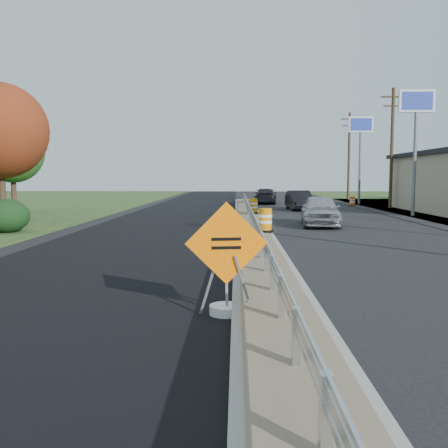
{
  "coord_description": "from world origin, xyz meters",
  "views": [
    {
      "loc": [
        -0.73,
        -15.88,
        2.49
      ],
      "look_at": [
        -1.09,
        -1.18,
        1.1
      ],
      "focal_mm": 40.0,
      "sensor_mm": 36.0,
      "label": 1
    }
  ],
  "objects_px": {
    "barrel_median_near": "(242,238)",
    "barrel_shoulder_far": "(352,202)",
    "car_dark_mid": "(299,200)",
    "caution_sign": "(226,286)",
    "barrel_median_far": "(254,206)",
    "barrel_median_mid": "(265,221)",
    "car_dark_far": "(266,196)",
    "car_silver": "(320,210)"
  },
  "relations": [
    {
      "from": "barrel_shoulder_far",
      "to": "car_dark_mid",
      "type": "distance_m",
      "value": 7.41
    },
    {
      "from": "barrel_median_far",
      "to": "car_silver",
      "type": "distance_m",
      "value": 6.36
    },
    {
      "from": "caution_sign",
      "to": "barrel_median_near",
      "type": "bearing_deg",
      "value": 78.55
    },
    {
      "from": "caution_sign",
      "to": "barrel_median_far",
      "type": "bearing_deg",
      "value": 78.44
    },
    {
      "from": "barrel_median_mid",
      "to": "car_silver",
      "type": "relative_size",
      "value": 0.21
    },
    {
      "from": "caution_sign",
      "to": "car_dark_mid",
      "type": "relative_size",
      "value": 0.46
    },
    {
      "from": "barrel_median_mid",
      "to": "car_dark_mid",
      "type": "distance_m",
      "value": 17.49
    },
    {
      "from": "car_dark_mid",
      "to": "car_silver",
      "type": "bearing_deg",
      "value": -95.59
    },
    {
      "from": "car_silver",
      "to": "car_dark_mid",
      "type": "distance_m",
      "value": 12.17
    },
    {
      "from": "barrel_median_far",
      "to": "car_silver",
      "type": "xyz_separation_m",
      "value": [
        3.2,
        -5.5,
        0.13
      ]
    },
    {
      "from": "barrel_shoulder_far",
      "to": "barrel_median_mid",
      "type": "bearing_deg",
      "value": -111.27
    },
    {
      "from": "car_silver",
      "to": "car_dark_far",
      "type": "xyz_separation_m",
      "value": [
        -1.57,
        20.73,
        -0.08
      ]
    },
    {
      "from": "barrel_median_near",
      "to": "car_dark_far",
      "type": "relative_size",
      "value": 0.16
    },
    {
      "from": "car_dark_far",
      "to": "barrel_median_mid",
      "type": "bearing_deg",
      "value": 91.11
    },
    {
      "from": "barrel_shoulder_far",
      "to": "car_dark_far",
      "type": "xyz_separation_m",
      "value": [
        -7.21,
        3.29,
        0.32
      ]
    },
    {
      "from": "caution_sign",
      "to": "barrel_median_far",
      "type": "xyz_separation_m",
      "value": [
        1.26,
        22.06,
        0.14
      ]
    },
    {
      "from": "barrel_median_far",
      "to": "barrel_median_near",
      "type": "bearing_deg",
      "value": -93.3
    },
    {
      "from": "barrel_median_near",
      "to": "barrel_median_mid",
      "type": "xyz_separation_m",
      "value": [
        1.02,
        5.23,
        0.09
      ]
    },
    {
      "from": "barrel_median_far",
      "to": "car_dark_mid",
      "type": "relative_size",
      "value": 0.2
    },
    {
      "from": "barrel_median_near",
      "to": "barrel_median_far",
      "type": "xyz_separation_m",
      "value": [
        0.91,
        15.7,
        0.06
      ]
    },
    {
      "from": "caution_sign",
      "to": "barrel_median_far",
      "type": "height_order",
      "value": "caution_sign"
    },
    {
      "from": "caution_sign",
      "to": "barrel_median_mid",
      "type": "distance_m",
      "value": 11.67
    },
    {
      "from": "barrel_median_mid",
      "to": "barrel_median_far",
      "type": "distance_m",
      "value": 10.47
    },
    {
      "from": "car_dark_far",
      "to": "car_silver",
      "type": "bearing_deg",
      "value": 98.8
    },
    {
      "from": "barrel_median_mid",
      "to": "car_dark_mid",
      "type": "height_order",
      "value": "car_dark_mid"
    },
    {
      "from": "caution_sign",
      "to": "car_dark_mid",
      "type": "xyz_separation_m",
      "value": [
        4.92,
        28.72,
        0.21
      ]
    },
    {
      "from": "caution_sign",
      "to": "barrel_shoulder_far",
      "type": "xyz_separation_m",
      "value": [
        10.1,
        34.01,
        -0.14
      ]
    },
    {
      "from": "barrel_shoulder_far",
      "to": "car_dark_mid",
      "type": "relative_size",
      "value": 0.18
    },
    {
      "from": "caution_sign",
      "to": "barrel_shoulder_far",
      "type": "relative_size",
      "value": 2.55
    },
    {
      "from": "car_silver",
      "to": "car_dark_mid",
      "type": "relative_size",
      "value": 1.04
    },
    {
      "from": "barrel_median_near",
      "to": "barrel_shoulder_far",
      "type": "bearing_deg",
      "value": 70.58
    },
    {
      "from": "barrel_median_near",
      "to": "car_dark_mid",
      "type": "relative_size",
      "value": 0.18
    },
    {
      "from": "barrel_shoulder_far",
      "to": "car_silver",
      "type": "bearing_deg",
      "value": -107.94
    },
    {
      "from": "caution_sign",
      "to": "car_silver",
      "type": "xyz_separation_m",
      "value": [
        4.45,
        16.56,
        0.27
      ]
    },
    {
      "from": "barrel_shoulder_far",
      "to": "car_silver",
      "type": "xyz_separation_m",
      "value": [
        -5.65,
        -17.44,
        0.4
      ]
    },
    {
      "from": "barrel_median_far",
      "to": "car_dark_mid",
      "type": "height_order",
      "value": "car_dark_mid"
    },
    {
      "from": "barrel_median_far",
      "to": "car_dark_mid",
      "type": "xyz_separation_m",
      "value": [
        3.66,
        6.66,
        0.07
      ]
    },
    {
      "from": "caution_sign",
      "to": "car_dark_far",
      "type": "xyz_separation_m",
      "value": [
        2.89,
        37.29,
        0.19
      ]
    },
    {
      "from": "barrel_median_mid",
      "to": "caution_sign",
      "type": "bearing_deg",
      "value": -96.76
    },
    {
      "from": "barrel_median_mid",
      "to": "car_silver",
      "type": "height_order",
      "value": "car_silver"
    },
    {
      "from": "car_silver",
      "to": "caution_sign",
      "type": "bearing_deg",
      "value": -99.62
    },
    {
      "from": "barrel_shoulder_far",
      "to": "car_dark_mid",
      "type": "height_order",
      "value": "car_dark_mid"
    }
  ]
}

